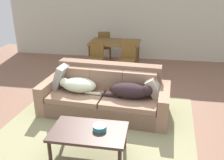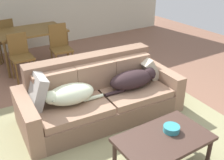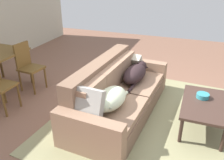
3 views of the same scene
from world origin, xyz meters
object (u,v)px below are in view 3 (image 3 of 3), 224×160
object	(u,v)px
couch	(116,95)
bowl_on_coffee_table	(203,96)
throw_pillow_by_left_arm	(86,105)
dining_chair_near_right	(28,64)
dog_on_left_cushion	(110,99)
dog_on_right_cushion	(136,73)
throw_pillow_by_right_arm	(133,63)
coffee_table	(204,106)

from	to	relation	value
couch	bowl_on_coffee_table	size ratio (longest dim) A/B	12.84
throw_pillow_by_left_arm	dining_chair_near_right	bearing A→B (deg)	58.94
bowl_on_coffee_table	couch	bearing A→B (deg)	97.77
dog_on_left_cushion	throw_pillow_by_left_arm	world-z (taller)	throw_pillow_by_left_arm
couch	dining_chair_near_right	size ratio (longest dim) A/B	2.56
bowl_on_coffee_table	dog_on_right_cushion	bearing A→B (deg)	74.52
dog_on_right_cushion	throw_pillow_by_left_arm	xyz separation A→B (m)	(-1.39, 0.29, 0.07)
throw_pillow_by_right_arm	coffee_table	bearing A→B (deg)	-122.61
throw_pillow_by_right_arm	coffee_table	world-z (taller)	throw_pillow_by_right_arm
throw_pillow_by_left_arm	dining_chair_near_right	world-z (taller)	dining_chair_near_right
dog_on_left_cushion	coffee_table	bearing A→B (deg)	-63.15
dog_on_left_cushion	dog_on_right_cushion	bearing A→B (deg)	-1.53
coffee_table	bowl_on_coffee_table	xyz separation A→B (m)	(0.15, 0.04, 0.08)
couch	dog_on_right_cushion	bearing A→B (deg)	-16.32
couch	throw_pillow_by_left_arm	size ratio (longest dim) A/B	5.23
throw_pillow_by_left_arm	throw_pillow_by_right_arm	xyz separation A→B (m)	(1.80, -0.12, -0.05)
coffee_table	dining_chair_near_right	distance (m)	3.29
dog_on_left_cushion	coffee_table	xyz separation A→B (m)	(0.54, -1.28, -0.15)
throw_pillow_by_right_arm	couch	bearing A→B (deg)	178.95
throw_pillow_by_left_arm	throw_pillow_by_right_arm	bearing A→B (deg)	-3.85
coffee_table	dining_chair_near_right	xyz separation A→B (m)	(0.16, 3.28, 0.14)
bowl_on_coffee_table	dining_chair_near_right	world-z (taller)	dining_chair_near_right
bowl_on_coffee_table	dining_chair_near_right	bearing A→B (deg)	89.82
dog_on_left_cushion	dog_on_right_cushion	distance (m)	1.01
throw_pillow_by_left_arm	bowl_on_coffee_table	world-z (taller)	throw_pillow_by_left_arm
dog_on_right_cushion	throw_pillow_by_right_arm	bearing A→B (deg)	26.46
throw_pillow_by_left_arm	dining_chair_near_right	xyz separation A→B (m)	(1.09, 1.80, -0.09)
couch	dog_on_left_cushion	bearing A→B (deg)	-166.30
throw_pillow_by_left_arm	bowl_on_coffee_table	bearing A→B (deg)	-53.13
throw_pillow_by_right_arm	throw_pillow_by_left_arm	bearing A→B (deg)	176.15
throw_pillow_by_left_arm	throw_pillow_by_right_arm	size ratio (longest dim) A/B	1.28
throw_pillow_by_left_arm	coffee_table	size ratio (longest dim) A/B	0.44
dog_on_right_cushion	bowl_on_coffee_table	distance (m)	1.19
couch	throw_pillow_by_right_arm	bearing A→B (deg)	2.80
dining_chair_near_right	dog_on_left_cushion	bearing A→B (deg)	-103.77
couch	throw_pillow_by_left_arm	distance (m)	0.95
throw_pillow_by_right_arm	dining_chair_near_right	xyz separation A→B (m)	(-0.71, 1.92, -0.04)
dog_on_left_cushion	throw_pillow_by_right_arm	distance (m)	1.41
coffee_table	dining_chair_near_right	world-z (taller)	dining_chair_near_right
dog_on_left_cushion	bowl_on_coffee_table	bearing A→B (deg)	-57.06
couch	bowl_on_coffee_table	xyz separation A→B (m)	(0.18, -1.33, 0.15)
dining_chair_near_right	throw_pillow_by_right_arm	bearing A→B (deg)	-64.20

